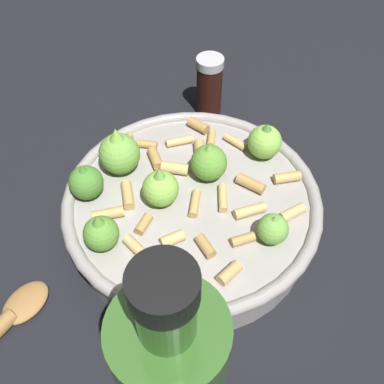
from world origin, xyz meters
name	(u,v)px	position (x,y,z in m)	size (l,w,h in m)	color
ground_plane	(192,225)	(0.00, 0.00, 0.00)	(2.40, 2.40, 0.00)	black
cooking_pan	(190,206)	(0.00, 0.00, 0.03)	(0.28, 0.28, 0.11)	#9E9993
pepper_shaker	(209,86)	(-0.19, -0.08, 0.04)	(0.04, 0.04, 0.09)	#33140F
olive_oil_bottle	(173,384)	(0.19, 0.09, 0.11)	(0.07, 0.07, 0.25)	#336023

